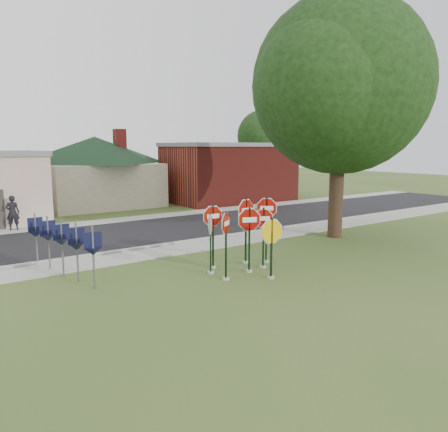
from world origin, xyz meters
TOP-DOWN VIEW (x-y plane):
  - ground at (0.00, 0.00)m, footprint 120.00×120.00m
  - sidewalk_near at (0.00, 5.50)m, footprint 60.00×1.60m
  - road at (0.00, 10.00)m, footprint 60.00×7.00m
  - sidewalk_far at (0.00, 14.30)m, footprint 60.00×1.60m
  - curb at (0.00, 6.50)m, footprint 60.00×0.20m
  - stop_sign_center at (0.13, 1.13)m, footprint 1.07×0.42m
  - stop_sign_yellow at (0.25, 0.08)m, footprint 1.16×0.24m
  - stop_sign_left at (-1.09, 0.85)m, footprint 0.83×0.57m
  - stop_sign_right at (0.90, 1.26)m, footprint 0.87×0.47m
  - stop_sign_back_right at (0.78, 2.15)m, footprint 1.16×0.24m
  - stop_sign_back_left at (-0.61, 2.32)m, footprint 1.04×0.24m
  - stop_sign_far_right at (1.50, 1.79)m, footprint 0.87×0.67m
  - stop_sign_far_left at (-1.10, 1.76)m, footprint 0.43×0.93m
  - route_sign_row at (-5.40, 4.50)m, footprint 1.43×4.63m
  - building_house at (2.00, 22.00)m, footprint 11.60×11.60m
  - building_brick at (12.00, 18.50)m, footprint 10.20×6.20m
  - oak_tree at (7.50, 3.50)m, footprint 12.01×11.41m
  - bg_tree_right at (22.00, 26.00)m, footprint 5.60×5.60m
  - pedestrian at (-5.22, 14.44)m, footprint 0.79×0.65m

SIDE VIEW (x-z plane):
  - ground at x=0.00m, z-range 0.00..0.00m
  - road at x=0.00m, z-range 0.00..0.04m
  - sidewalk_near at x=0.00m, z-range 0.00..0.06m
  - sidewalk_far at x=0.00m, z-range 0.00..0.06m
  - curb at x=0.00m, z-range 0.00..0.14m
  - pedestrian at x=-5.22m, z-range 0.06..1.91m
  - route_sign_row at x=-5.40m, z-range 0.22..2.22m
  - stop_sign_yellow at x=0.25m, z-range 0.22..2.43m
  - stop_sign_far_left at x=-1.10m, z-range 0.23..2.49m
  - stop_sign_right at x=0.90m, z-range 0.24..2.58m
  - stop_sign_left at x=-1.09m, z-range 0.26..2.69m
  - stop_sign_back_left at x=-0.61m, z-range 0.28..2.75m
  - stop_sign_center at x=0.13m, z-range 0.30..2.76m
  - stop_sign_far_right at x=1.50m, z-range 0.33..3.00m
  - stop_sign_back_right at x=0.78m, z-range 0.34..2.99m
  - building_brick at x=12.00m, z-range 0.03..4.78m
  - building_house at x=2.00m, z-range 0.55..6.75m
  - bg_tree_right at x=22.00m, z-range 1.38..9.78m
  - oak_tree at x=7.50m, z-range 1.55..13.07m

